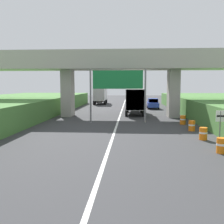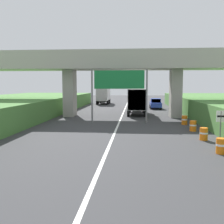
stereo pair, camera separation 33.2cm
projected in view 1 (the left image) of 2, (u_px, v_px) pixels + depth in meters
name	position (u px, v px, depth m)	size (l,w,h in m)	color
lane_centre_stripe	(117.00, 124.00, 26.79)	(0.20, 89.67, 0.01)	white
overpass_bridge	(120.00, 67.00, 32.33)	(40.00, 4.80, 8.05)	#ADA89E
overhead_highway_sign	(118.00, 83.00, 27.11)	(5.88, 0.18, 5.55)	slate
speed_limit_sign	(220.00, 122.00, 17.72)	(0.60, 0.08, 2.23)	slate
truck_white	(101.00, 95.00, 54.52)	(2.44, 7.30, 3.44)	black
truck_black	(135.00, 100.00, 35.03)	(2.44, 7.30, 3.44)	black
car_blue	(153.00, 104.00, 43.77)	(1.86, 4.10, 1.72)	#233D9E
car_red	(134.00, 103.00, 44.95)	(1.86, 4.10, 1.72)	red
construction_barrel_2	(222.00, 145.00, 15.14)	(0.57, 0.57, 0.90)	orange
construction_barrel_3	(203.00, 134.00, 18.84)	(0.57, 0.57, 0.90)	orange
construction_barrel_4	(192.00, 126.00, 22.54)	(0.57, 0.57, 0.90)	orange
construction_barrel_5	(183.00, 120.00, 26.25)	(0.57, 0.57, 0.90)	orange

